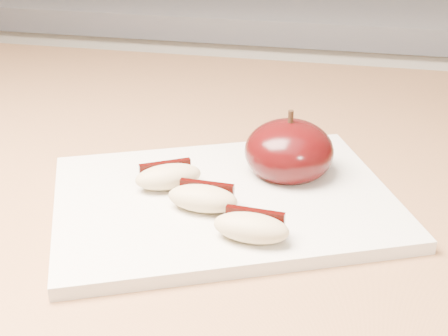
# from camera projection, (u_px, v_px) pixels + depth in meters

# --- Properties ---
(back_cabinet) EXTENTS (2.40, 0.62, 0.94)m
(back_cabinet) POSITION_uv_depth(u_px,v_px,m) (261.00, 191.00, 1.45)
(back_cabinet) COLOR silver
(back_cabinet) RESTS_ON ground
(cutting_board) EXTENTS (0.34, 0.30, 0.01)m
(cutting_board) POSITION_uv_depth(u_px,v_px,m) (224.00, 200.00, 0.53)
(cutting_board) COLOR beige
(cutting_board) RESTS_ON island_counter
(apple_half) EXTENTS (0.09, 0.09, 0.07)m
(apple_half) POSITION_uv_depth(u_px,v_px,m) (289.00, 151.00, 0.55)
(apple_half) COLOR black
(apple_half) RESTS_ON cutting_board
(apple_wedge_a) EXTENTS (0.06, 0.05, 0.02)m
(apple_wedge_a) POSITION_uv_depth(u_px,v_px,m) (168.00, 176.00, 0.53)
(apple_wedge_a) COLOR tan
(apple_wedge_a) RESTS_ON cutting_board
(apple_wedge_b) EXTENTS (0.06, 0.03, 0.02)m
(apple_wedge_b) POSITION_uv_depth(u_px,v_px,m) (203.00, 198.00, 0.50)
(apple_wedge_b) COLOR tan
(apple_wedge_b) RESTS_ON cutting_board
(apple_wedge_c) EXTENTS (0.06, 0.03, 0.02)m
(apple_wedge_c) POSITION_uv_depth(u_px,v_px,m) (252.00, 227.00, 0.46)
(apple_wedge_c) COLOR tan
(apple_wedge_c) RESTS_ON cutting_board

